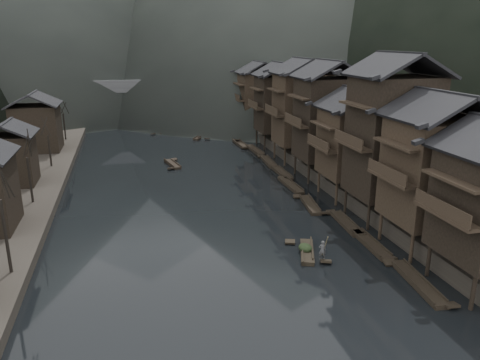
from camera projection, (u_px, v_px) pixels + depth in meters
name	position (u px, v px, depth m)	size (l,w,h in m)	color
water	(229.00, 263.00, 37.56)	(300.00, 300.00, 0.00)	black
right_bank	(374.00, 136.00, 82.43)	(40.00, 200.00, 1.80)	#2D2823
stilt_houses	(333.00, 111.00, 56.95)	(9.00, 67.60, 16.37)	black
left_houses	(1.00, 152.00, 49.97)	(8.10, 53.20, 8.73)	black
bare_trees	(16.00, 164.00, 41.47)	(3.99, 63.47, 7.98)	black
moored_sampans	(279.00, 172.00, 62.67)	(3.24, 67.35, 0.47)	black
midriver_boats	(176.00, 143.00, 80.14)	(10.13, 30.51, 0.44)	black
stone_bridge	(159.00, 96.00, 103.02)	(40.00, 6.00, 9.00)	#4C4C4F
hero_sampan	(307.00, 251.00, 39.19)	(2.57, 5.08, 0.44)	black
cargo_heap	(306.00, 244.00, 39.21)	(1.12, 1.47, 0.67)	black
boatman	(323.00, 247.00, 37.46)	(0.59, 0.39, 1.62)	#4C4C4E
bamboo_pole	(326.00, 221.00, 36.86)	(0.06, 0.06, 3.85)	#8C7A51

